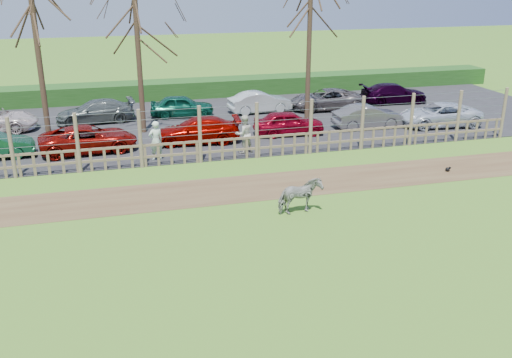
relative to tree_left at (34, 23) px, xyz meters
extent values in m
plane|color=#70AA32|center=(6.50, -12.50, -5.62)|extent=(120.00, 120.00, 0.00)
cube|color=brown|center=(6.50, -8.00, -5.61)|extent=(34.00, 2.80, 0.01)
cube|color=#232326|center=(6.50, 2.00, -5.60)|extent=(44.00, 13.00, 0.04)
cube|color=#1E4716|center=(6.50, 9.00, -5.07)|extent=(46.00, 2.00, 1.10)
cube|color=brown|center=(6.50, -4.50, -5.17)|extent=(30.00, 0.06, 0.10)
cube|color=brown|center=(6.50, -4.50, -4.67)|extent=(30.00, 0.06, 0.10)
cylinder|color=brown|center=(-1.00, -4.50, -4.37)|extent=(0.16, 0.16, 2.50)
cylinder|color=brown|center=(1.50, -4.50, -4.37)|extent=(0.16, 0.16, 2.50)
cylinder|color=brown|center=(4.00, -4.50, -4.37)|extent=(0.16, 0.16, 2.50)
cylinder|color=brown|center=(6.50, -4.50, -4.37)|extent=(0.16, 0.16, 2.50)
cylinder|color=brown|center=(9.00, -4.50, -4.37)|extent=(0.16, 0.16, 2.50)
cylinder|color=brown|center=(11.50, -4.50, -4.37)|extent=(0.16, 0.16, 2.50)
cylinder|color=brown|center=(14.00, -4.50, -4.37)|extent=(0.16, 0.16, 2.50)
cylinder|color=brown|center=(16.50, -4.50, -4.37)|extent=(0.16, 0.16, 2.50)
cylinder|color=brown|center=(19.00, -4.50, -4.37)|extent=(0.16, 0.16, 2.50)
cylinder|color=brown|center=(21.50, -4.50, -4.37)|extent=(0.16, 0.16, 2.50)
cylinder|color=gray|center=(6.50, -4.50, -4.37)|extent=(30.00, 0.02, 0.02)
cylinder|color=gray|center=(6.50, -4.50, -3.97)|extent=(30.00, 0.02, 0.02)
cylinder|color=gray|center=(6.50, -4.50, -3.57)|extent=(30.00, 0.02, 0.02)
cylinder|color=gray|center=(6.50, -4.50, -3.22)|extent=(30.00, 0.02, 0.02)
cylinder|color=#3D2B1E|center=(0.00, 0.00, -1.87)|extent=(0.26, 0.26, 7.50)
cylinder|color=#3D2B1E|center=(4.50, 1.00, -2.37)|extent=(0.26, 0.26, 6.50)
cylinder|color=#3D2B1E|center=(13.50, 1.50, -2.12)|extent=(0.26, 0.26, 7.00)
imported|color=gray|center=(8.83, -10.78, -4.99)|extent=(1.57, 0.90, 1.25)
imported|color=silver|center=(4.69, -3.72, -4.71)|extent=(0.72, 0.58, 1.72)
imported|color=beige|center=(8.62, -3.70, -4.71)|extent=(0.95, 0.81, 1.72)
sphere|color=black|center=(16.14, -8.29, -5.53)|extent=(0.18, 0.18, 0.18)
sphere|color=black|center=(16.25, -8.29, -5.46)|extent=(0.09, 0.09, 0.09)
imported|color=maroon|center=(1.84, -1.76, -4.98)|extent=(4.48, 2.37, 1.20)
imported|color=#8C0400|center=(6.82, -1.60, -4.98)|extent=(4.27, 2.05, 1.20)
imported|color=maroon|center=(11.50, -1.37, -4.98)|extent=(3.62, 1.69, 1.20)
imported|color=#625F60|center=(15.90, -1.18, -4.98)|extent=(3.65, 1.29, 1.20)
imported|color=silver|center=(19.72, -1.80, -4.98)|extent=(4.50, 2.42, 1.20)
imported|color=#59625C|center=(2.15, 3.64, -4.98)|extent=(4.28, 2.09, 1.20)
imported|color=#0D4F39|center=(6.86, 3.77, -4.98)|extent=(3.66, 1.82, 1.20)
imported|color=silver|center=(11.36, 3.60, -4.98)|extent=(3.75, 1.62, 1.20)
imported|color=#645B5A|center=(15.34, 3.27, -4.98)|extent=(4.46, 2.31, 1.20)
imported|color=black|center=(20.04, 3.86, -4.98)|extent=(4.23, 1.93, 1.20)
camera|label=1|loc=(2.78, -27.70, 2.23)|focal=40.00mm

